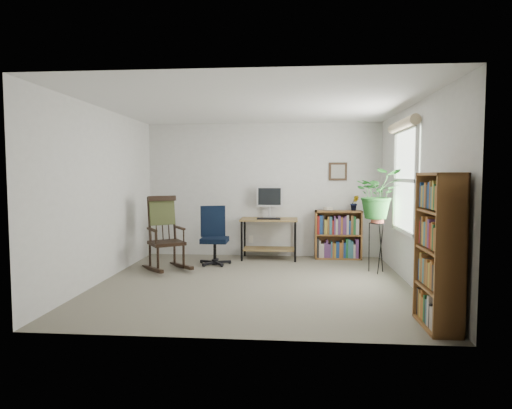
# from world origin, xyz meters

# --- Properties ---
(floor) EXTENTS (4.20, 4.00, 0.00)m
(floor) POSITION_xyz_m (0.00, 0.00, 0.00)
(floor) COLOR gray
(floor) RESTS_ON ground
(ceiling) EXTENTS (4.20, 4.00, 0.00)m
(ceiling) POSITION_xyz_m (0.00, 0.00, 2.40)
(ceiling) COLOR silver
(ceiling) RESTS_ON ground
(wall_back) EXTENTS (4.20, 0.00, 2.40)m
(wall_back) POSITION_xyz_m (0.00, 2.00, 1.20)
(wall_back) COLOR silver
(wall_back) RESTS_ON ground
(wall_front) EXTENTS (4.20, 0.00, 2.40)m
(wall_front) POSITION_xyz_m (0.00, -2.00, 1.20)
(wall_front) COLOR silver
(wall_front) RESTS_ON ground
(wall_left) EXTENTS (0.00, 4.00, 2.40)m
(wall_left) POSITION_xyz_m (-2.10, 0.00, 1.20)
(wall_left) COLOR silver
(wall_left) RESTS_ON ground
(wall_right) EXTENTS (0.00, 4.00, 2.40)m
(wall_right) POSITION_xyz_m (2.10, 0.00, 1.20)
(wall_right) COLOR silver
(wall_right) RESTS_ON ground
(window) EXTENTS (0.12, 1.20, 1.50)m
(window) POSITION_xyz_m (2.06, 0.30, 1.40)
(window) COLOR white
(window) RESTS_ON wall_right
(desk) EXTENTS (0.99, 0.55, 0.71)m
(desk) POSITION_xyz_m (0.12, 1.70, 0.36)
(desk) COLOR olive
(desk) RESTS_ON floor
(monitor) EXTENTS (0.46, 0.16, 0.56)m
(monitor) POSITION_xyz_m (0.12, 1.84, 0.99)
(monitor) COLOR silver
(monitor) RESTS_ON desk
(keyboard) EXTENTS (0.40, 0.15, 0.02)m
(keyboard) POSITION_xyz_m (0.12, 1.58, 0.73)
(keyboard) COLOR black
(keyboard) RESTS_ON desk
(office_chair) EXTENTS (0.67, 0.67, 0.98)m
(office_chair) POSITION_xyz_m (-0.74, 1.16, 0.49)
(office_chair) COLOR black
(office_chair) RESTS_ON floor
(rocking_chair) EXTENTS (1.07, 1.17, 1.17)m
(rocking_chair) POSITION_xyz_m (-1.42, 0.70, 0.58)
(rocking_chair) COLOR black
(rocking_chair) RESTS_ON floor
(low_bookshelf) EXTENTS (0.81, 0.27, 0.85)m
(low_bookshelf) POSITION_xyz_m (1.33, 1.82, 0.43)
(low_bookshelf) COLOR brown
(low_bookshelf) RESTS_ON floor
(tall_bookshelf) EXTENTS (0.28, 0.66, 1.50)m
(tall_bookshelf) POSITION_xyz_m (1.92, -1.54, 0.75)
(tall_bookshelf) COLOR brown
(tall_bookshelf) RESTS_ON floor
(plant_stand) EXTENTS (0.30, 0.30, 0.88)m
(plant_stand) POSITION_xyz_m (1.80, 0.79, 0.44)
(plant_stand) COLOR black
(plant_stand) RESTS_ON floor
(spider_plant) EXTENTS (1.69, 1.88, 1.46)m
(spider_plant) POSITION_xyz_m (1.80, 0.79, 1.55)
(spider_plant) COLOR #215F22
(spider_plant) RESTS_ON plant_stand
(potted_plant_small) EXTENTS (0.13, 0.24, 0.11)m
(potted_plant_small) POSITION_xyz_m (1.61, 1.83, 0.91)
(potted_plant_small) COLOR #215F22
(potted_plant_small) RESTS_ON low_bookshelf
(framed_picture) EXTENTS (0.32, 0.04, 0.32)m
(framed_picture) POSITION_xyz_m (1.33, 1.97, 1.54)
(framed_picture) COLOR black
(framed_picture) RESTS_ON wall_back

